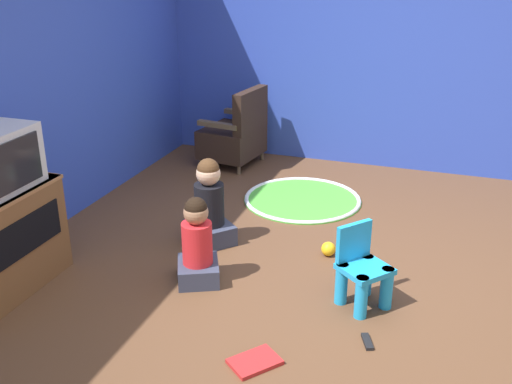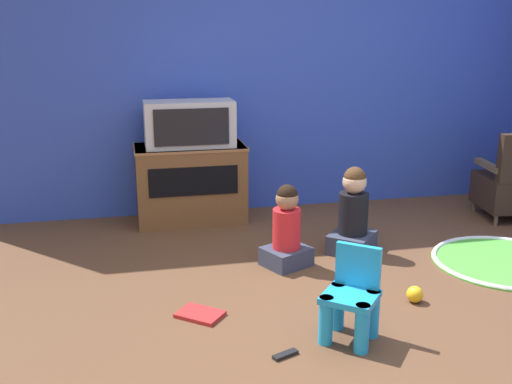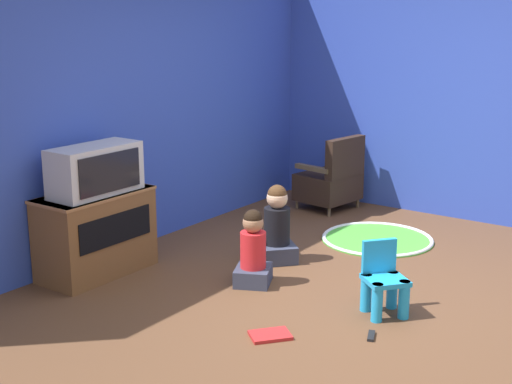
% 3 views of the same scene
% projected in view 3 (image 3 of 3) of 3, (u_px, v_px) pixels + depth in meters
% --- Properties ---
extents(ground_plane, '(30.00, 30.00, 0.00)m').
position_uv_depth(ground_plane, '(357.00, 291.00, 5.65)').
color(ground_plane, brown).
extents(wall_back, '(5.58, 0.12, 2.76)m').
position_uv_depth(wall_back, '(125.00, 99.00, 6.43)').
color(wall_back, '#2D47B2').
rests_on(wall_back, ground_plane).
extents(wall_right, '(0.12, 5.35, 2.76)m').
position_uv_depth(wall_right, '(509.00, 91.00, 7.11)').
color(wall_right, '#2D47B2').
rests_on(wall_right, ground_plane).
extents(tv_cabinet, '(0.98, 0.50, 0.70)m').
position_uv_depth(tv_cabinet, '(96.00, 232.00, 5.94)').
color(tv_cabinet, brown).
rests_on(tv_cabinet, ground_plane).
extents(television, '(0.78, 0.35, 0.40)m').
position_uv_depth(television, '(96.00, 170.00, 5.79)').
color(television, '#B7B7BC').
rests_on(television, tv_cabinet).
extents(black_armchair, '(0.69, 0.63, 0.83)m').
position_uv_depth(black_armchair, '(331.00, 180.00, 7.93)').
color(black_armchair, brown).
rests_on(black_armchair, ground_plane).
extents(yellow_kid_chair, '(0.40, 0.40, 0.53)m').
position_uv_depth(yellow_kid_chair, '(384.00, 285.00, 5.17)').
color(yellow_kid_chair, '#1E99DB').
rests_on(yellow_kid_chair, ground_plane).
extents(play_mat, '(1.08, 1.08, 0.04)m').
position_uv_depth(play_mat, '(377.00, 239.00, 6.90)').
color(play_mat, green).
rests_on(play_mat, ground_plane).
extents(child_watching_left, '(0.46, 0.47, 0.69)m').
position_uv_depth(child_watching_left, '(277.00, 228.00, 6.27)').
color(child_watching_left, '#33384C').
rests_on(child_watching_left, ground_plane).
extents(child_watching_center, '(0.41, 0.39, 0.62)m').
position_uv_depth(child_watching_center, '(253.00, 252.00, 5.73)').
color(child_watching_center, '#33384C').
rests_on(child_watching_center, ground_plane).
extents(toy_ball, '(0.11, 0.11, 0.11)m').
position_uv_depth(toy_ball, '(376.00, 274.00, 5.86)').
color(toy_ball, yellow).
rests_on(toy_ball, ground_plane).
extents(book, '(0.33, 0.32, 0.02)m').
position_uv_depth(book, '(270.00, 335.00, 4.84)').
color(book, '#B22323').
rests_on(book, ground_plane).
extents(remote_control, '(0.16, 0.10, 0.02)m').
position_uv_depth(remote_control, '(371.00, 336.00, 4.83)').
color(remote_control, black).
rests_on(remote_control, ground_plane).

